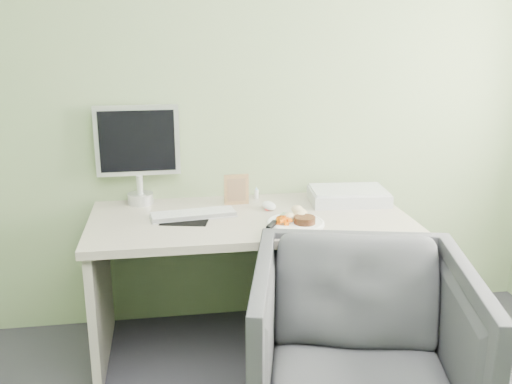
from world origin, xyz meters
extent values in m
plane|color=gray|center=(0.00, 2.00, 1.35)|extent=(3.50, 0.00, 3.50)
cube|color=#ACA090|center=(0.00, 1.62, 0.71)|extent=(1.60, 0.75, 0.04)
cube|color=#B6AB9B|center=(-0.76, 1.62, 0.34)|extent=(0.04, 0.70, 0.69)
cube|color=#B6AB9B|center=(0.76, 1.62, 0.34)|extent=(0.04, 0.70, 0.69)
cylinder|color=white|center=(0.20, 1.46, 0.74)|extent=(0.28, 0.28, 0.01)
cylinder|color=black|center=(0.24, 1.43, 0.76)|extent=(0.13, 0.13, 0.03)
ellipsoid|color=tan|center=(0.23, 1.51, 0.78)|extent=(0.14, 0.10, 0.07)
cube|color=#FE6105|center=(0.14, 1.44, 0.77)|extent=(0.07, 0.06, 0.05)
cube|color=silver|center=(0.14, 1.51, 0.75)|extent=(0.09, 0.14, 0.01)
cube|color=black|center=(0.07, 1.39, 0.76)|extent=(0.07, 0.10, 0.02)
cube|color=black|center=(-0.32, 1.62, 0.73)|extent=(0.27, 0.25, 0.00)
cube|color=white|center=(-0.28, 1.65, 0.75)|extent=(0.43, 0.18, 0.02)
ellipsoid|color=white|center=(0.12, 1.72, 0.75)|extent=(0.09, 0.13, 0.04)
cube|color=#996647|center=(-0.04, 1.83, 0.81)|extent=(0.13, 0.02, 0.17)
cylinder|color=white|center=(0.09, 1.92, 0.75)|extent=(0.02, 0.02, 0.05)
cone|color=#8EBFE3|center=(0.09, 1.92, 0.79)|extent=(0.02, 0.02, 0.02)
cube|color=silver|center=(0.57, 1.78, 0.76)|extent=(0.44, 0.31, 0.06)
cylinder|color=silver|center=(-0.55, 1.92, 0.76)|extent=(0.14, 0.14, 0.06)
cylinder|color=silver|center=(-0.55, 1.92, 0.84)|extent=(0.04, 0.04, 0.10)
cube|color=silver|center=(-0.55, 1.94, 1.07)|extent=(0.44, 0.05, 0.37)
cube|color=black|center=(-0.55, 1.92, 1.07)|extent=(0.39, 0.01, 0.32)
imported|color=#343438|center=(0.33, 0.83, 0.39)|extent=(1.02, 1.04, 0.79)
camera|label=1|loc=(-0.39, -1.09, 1.64)|focal=40.00mm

